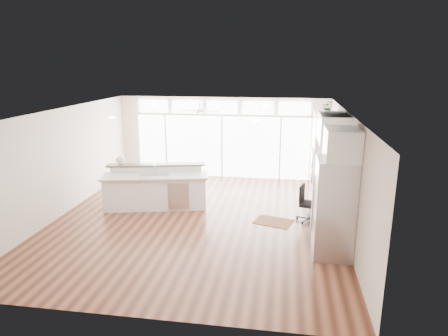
# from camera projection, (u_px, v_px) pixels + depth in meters

# --- Properties ---
(floor) EXTENTS (7.00, 8.00, 0.02)m
(floor) POSITION_uv_depth(u_px,v_px,m) (197.00, 220.00, 9.96)
(floor) COLOR #482316
(floor) RESTS_ON ground
(ceiling) EXTENTS (7.00, 8.00, 0.02)m
(ceiling) POSITION_uv_depth(u_px,v_px,m) (195.00, 112.00, 9.26)
(ceiling) COLOR white
(ceiling) RESTS_ON wall_back
(wall_back) EXTENTS (7.00, 0.04, 2.70)m
(wall_back) POSITION_uv_depth(u_px,v_px,m) (222.00, 138.00, 13.43)
(wall_back) COLOR beige
(wall_back) RESTS_ON floor
(wall_front) EXTENTS (7.00, 0.04, 2.70)m
(wall_front) POSITION_uv_depth(u_px,v_px,m) (135.00, 237.00, 5.79)
(wall_front) COLOR beige
(wall_front) RESTS_ON floor
(wall_left) EXTENTS (0.04, 8.00, 2.70)m
(wall_left) POSITION_uv_depth(u_px,v_px,m) (62.00, 162.00, 10.13)
(wall_left) COLOR beige
(wall_left) RESTS_ON floor
(wall_right) EXTENTS (0.04, 8.00, 2.70)m
(wall_right) POSITION_uv_depth(u_px,v_px,m) (346.00, 174.00, 9.09)
(wall_right) COLOR beige
(wall_right) RESTS_ON floor
(glass_wall) EXTENTS (5.80, 0.06, 2.08)m
(glass_wall) POSITION_uv_depth(u_px,v_px,m) (222.00, 147.00, 13.45)
(glass_wall) COLOR white
(glass_wall) RESTS_ON wall_back
(transom_row) EXTENTS (5.90, 0.06, 0.40)m
(transom_row) POSITION_uv_depth(u_px,v_px,m) (222.00, 107.00, 13.11)
(transom_row) COLOR white
(transom_row) RESTS_ON wall_back
(desk_window) EXTENTS (0.04, 0.85, 0.85)m
(desk_window) POSITION_uv_depth(u_px,v_px,m) (343.00, 162.00, 9.33)
(desk_window) COLOR white
(desk_window) RESTS_ON wall_right
(ceiling_fan) EXTENTS (1.16, 1.16, 0.32)m
(ceiling_fan) POSITION_uv_depth(u_px,v_px,m) (200.00, 108.00, 12.07)
(ceiling_fan) COLOR silver
(ceiling_fan) RESTS_ON ceiling
(recessed_lights) EXTENTS (3.40, 3.00, 0.02)m
(recessed_lights) POSITION_uv_depth(u_px,v_px,m) (197.00, 111.00, 9.46)
(recessed_lights) COLOR white
(recessed_lights) RESTS_ON ceiling
(oven_cabinet) EXTENTS (0.64, 1.20, 2.50)m
(oven_cabinet) POSITION_uv_depth(u_px,v_px,m) (324.00, 159.00, 10.88)
(oven_cabinet) COLOR white
(oven_cabinet) RESTS_ON floor
(desk_nook) EXTENTS (0.72, 1.30, 0.76)m
(desk_nook) POSITION_uv_depth(u_px,v_px,m) (326.00, 208.00, 9.68)
(desk_nook) COLOR white
(desk_nook) RESTS_ON floor
(upper_cabinets) EXTENTS (0.64, 1.30, 0.64)m
(upper_cabinets) POSITION_uv_depth(u_px,v_px,m) (333.00, 128.00, 9.17)
(upper_cabinets) COLOR white
(upper_cabinets) RESTS_ON wall_right
(refrigerator) EXTENTS (0.76, 0.90, 2.00)m
(refrigerator) POSITION_uv_depth(u_px,v_px,m) (334.00, 208.00, 7.95)
(refrigerator) COLOR #B6B5BA
(refrigerator) RESTS_ON floor
(fridge_cabinet) EXTENTS (0.64, 0.90, 0.60)m
(fridge_cabinet) POSITION_uv_depth(u_px,v_px,m) (342.00, 144.00, 7.60)
(fridge_cabinet) COLOR white
(fridge_cabinet) RESTS_ON wall_right
(framed_photos) EXTENTS (0.06, 0.22, 0.80)m
(framed_photos) POSITION_uv_depth(u_px,v_px,m) (340.00, 162.00, 9.96)
(framed_photos) COLOR black
(framed_photos) RESTS_ON wall_right
(kitchen_island) EXTENTS (2.95, 1.64, 1.11)m
(kitchen_island) POSITION_uv_depth(u_px,v_px,m) (155.00, 188.00, 10.67)
(kitchen_island) COLOR white
(kitchen_island) RESTS_ON floor
(rug) EXTENTS (1.04, 0.88, 0.01)m
(rug) POSITION_uv_depth(u_px,v_px,m) (273.00, 222.00, 9.83)
(rug) COLOR #3E2413
(rug) RESTS_ON floor
(office_chair) EXTENTS (0.57, 0.54, 0.90)m
(office_chair) POSITION_uv_depth(u_px,v_px,m) (310.00, 204.00, 9.76)
(office_chair) COLOR black
(office_chair) RESTS_ON floor
(fishbowl) EXTENTS (0.31, 0.31, 0.25)m
(fishbowl) POSITION_uv_depth(u_px,v_px,m) (121.00, 160.00, 10.82)
(fishbowl) COLOR silver
(fishbowl) RESTS_ON kitchen_island
(monitor) EXTENTS (0.13, 0.44, 0.36)m
(monitor) POSITION_uv_depth(u_px,v_px,m) (324.00, 186.00, 9.55)
(monitor) COLOR black
(monitor) RESTS_ON desk_nook
(keyboard) EXTENTS (0.13, 0.29, 0.01)m
(keyboard) POSITION_uv_depth(u_px,v_px,m) (316.00, 193.00, 9.62)
(keyboard) COLOR silver
(keyboard) RESTS_ON desk_nook
(potted_plant) EXTENTS (0.31, 0.34, 0.25)m
(potted_plant) POSITION_uv_depth(u_px,v_px,m) (328.00, 109.00, 10.53)
(potted_plant) COLOR #245424
(potted_plant) RESTS_ON oven_cabinet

